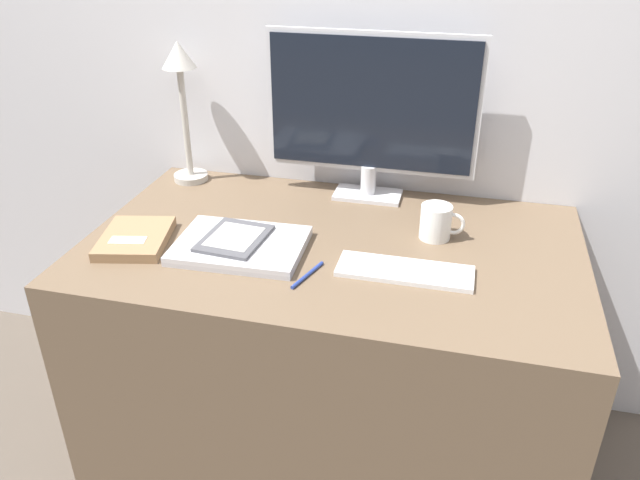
{
  "coord_description": "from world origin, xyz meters",
  "views": [
    {
      "loc": [
        0.32,
        -1.24,
        1.53
      ],
      "look_at": [
        -0.01,
        0.06,
        0.8
      ],
      "focal_mm": 35.0,
      "sensor_mm": 36.0,
      "label": 1
    }
  ],
  "objects_px": {
    "keyboard": "(405,271)",
    "desk_lamp": "(182,89)",
    "laptop": "(240,246)",
    "pen": "(308,275)",
    "notebook": "(135,238)",
    "coffee_mug": "(437,222)",
    "ereader": "(234,238)",
    "monitor": "(371,111)"
  },
  "relations": [
    {
      "from": "laptop",
      "to": "desk_lamp",
      "type": "relative_size",
      "value": 0.77
    },
    {
      "from": "coffee_mug",
      "to": "pen",
      "type": "bearing_deg",
      "value": -135.72
    },
    {
      "from": "desk_lamp",
      "to": "keyboard",
      "type": "bearing_deg",
      "value": -29.07
    },
    {
      "from": "coffee_mug",
      "to": "notebook",
      "type": "bearing_deg",
      "value": -163.88
    },
    {
      "from": "coffee_mug",
      "to": "pen",
      "type": "xyz_separation_m",
      "value": [
        -0.28,
        -0.27,
        -0.04
      ]
    },
    {
      "from": "coffee_mug",
      "to": "ereader",
      "type": "bearing_deg",
      "value": -159.79
    },
    {
      "from": "coffee_mug",
      "to": "pen",
      "type": "relative_size",
      "value": 0.9
    },
    {
      "from": "keyboard",
      "to": "coffee_mug",
      "type": "height_order",
      "value": "coffee_mug"
    },
    {
      "from": "keyboard",
      "to": "desk_lamp",
      "type": "relative_size",
      "value": 0.75
    },
    {
      "from": "keyboard",
      "to": "desk_lamp",
      "type": "xyz_separation_m",
      "value": [
        -0.74,
        0.41,
        0.29
      ]
    },
    {
      "from": "keyboard",
      "to": "notebook",
      "type": "relative_size",
      "value": 1.32
    },
    {
      "from": "laptop",
      "to": "ereader",
      "type": "distance_m",
      "value": 0.03
    },
    {
      "from": "monitor",
      "to": "pen",
      "type": "distance_m",
      "value": 0.56
    },
    {
      "from": "ereader",
      "to": "notebook",
      "type": "height_order",
      "value": "ereader"
    },
    {
      "from": "keyboard",
      "to": "laptop",
      "type": "height_order",
      "value": "laptop"
    },
    {
      "from": "laptop",
      "to": "notebook",
      "type": "bearing_deg",
      "value": -173.55
    },
    {
      "from": "notebook",
      "to": "coffee_mug",
      "type": "bearing_deg",
      "value": 16.12
    },
    {
      "from": "desk_lamp",
      "to": "coffee_mug",
      "type": "relative_size",
      "value": 3.7
    },
    {
      "from": "laptop",
      "to": "coffee_mug",
      "type": "relative_size",
      "value": 2.84
    },
    {
      "from": "keyboard",
      "to": "desk_lamp",
      "type": "bearing_deg",
      "value": 150.93
    },
    {
      "from": "ereader",
      "to": "coffee_mug",
      "type": "xyz_separation_m",
      "value": [
        0.5,
        0.18,
        0.02
      ]
    },
    {
      "from": "keyboard",
      "to": "laptop",
      "type": "xyz_separation_m",
      "value": [
        -0.43,
        0.01,
        0.01
      ]
    },
    {
      "from": "laptop",
      "to": "desk_lamp",
      "type": "distance_m",
      "value": 0.58
    },
    {
      "from": "ereader",
      "to": "notebook",
      "type": "xyz_separation_m",
      "value": [
        -0.26,
        -0.04,
        -0.02
      ]
    },
    {
      "from": "coffee_mug",
      "to": "pen",
      "type": "distance_m",
      "value": 0.39
    },
    {
      "from": "desk_lamp",
      "to": "coffee_mug",
      "type": "height_order",
      "value": "desk_lamp"
    },
    {
      "from": "desk_lamp",
      "to": "pen",
      "type": "height_order",
      "value": "desk_lamp"
    },
    {
      "from": "notebook",
      "to": "coffee_mug",
      "type": "relative_size",
      "value": 2.1
    },
    {
      "from": "desk_lamp",
      "to": "pen",
      "type": "relative_size",
      "value": 3.35
    },
    {
      "from": "coffee_mug",
      "to": "desk_lamp",
      "type": "bearing_deg",
      "value": 165.24
    },
    {
      "from": "keyboard",
      "to": "coffee_mug",
      "type": "xyz_separation_m",
      "value": [
        0.06,
        0.2,
        0.04
      ]
    },
    {
      "from": "ereader",
      "to": "pen",
      "type": "distance_m",
      "value": 0.24
    },
    {
      "from": "keyboard",
      "to": "laptop",
      "type": "relative_size",
      "value": 0.98
    },
    {
      "from": "monitor",
      "to": "ereader",
      "type": "bearing_deg",
      "value": -124.36
    },
    {
      "from": "pen",
      "to": "laptop",
      "type": "bearing_deg",
      "value": 157.2
    },
    {
      "from": "desk_lamp",
      "to": "notebook",
      "type": "distance_m",
      "value": 0.52
    },
    {
      "from": "keyboard",
      "to": "monitor",
      "type": "bearing_deg",
      "value": 111.4
    },
    {
      "from": "monitor",
      "to": "desk_lamp",
      "type": "xyz_separation_m",
      "value": [
        -0.58,
        -0.01,
        0.03
      ]
    },
    {
      "from": "pen",
      "to": "ereader",
      "type": "bearing_deg",
      "value": 157.72
    },
    {
      "from": "notebook",
      "to": "pen",
      "type": "xyz_separation_m",
      "value": [
        0.48,
        -0.05,
        -0.01
      ]
    },
    {
      "from": "desk_lamp",
      "to": "laptop",
      "type": "bearing_deg",
      "value": -51.48
    },
    {
      "from": "monitor",
      "to": "notebook",
      "type": "xyz_separation_m",
      "value": [
        -0.54,
        -0.44,
        -0.25
      ]
    }
  ]
}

